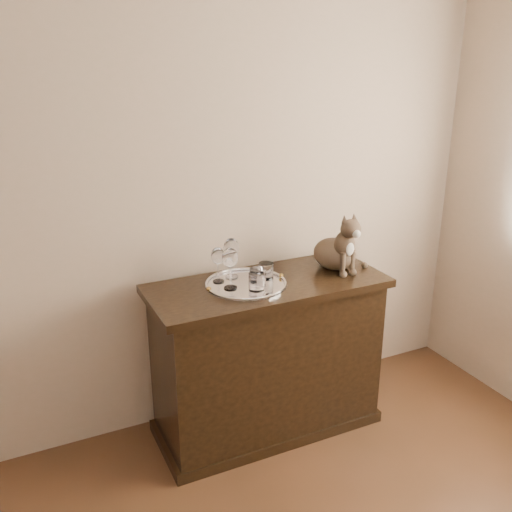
{
  "coord_description": "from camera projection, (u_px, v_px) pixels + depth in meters",
  "views": [
    {
      "loc": [
        -0.58,
        -0.4,
        1.94
      ],
      "look_at": [
        0.54,
        1.95,
        0.99
      ],
      "focal_mm": 40.0,
      "sensor_mm": 36.0,
      "label": 1
    }
  ],
  "objects": [
    {
      "name": "wine_glass_a",
      "position": [
        218.0,
        265.0,
        2.79
      ],
      "size": [
        0.07,
        0.07,
        0.18
      ],
      "primitive_type": null,
      "color": "silver",
      "rests_on": "tray"
    },
    {
      "name": "wine_glass_c",
      "position": [
        230.0,
        268.0,
        2.71
      ],
      "size": [
        0.08,
        0.08,
        0.21
      ],
      "primitive_type": null,
      "color": "silver",
      "rests_on": "tray"
    },
    {
      "name": "wall_back",
      "position": [
        125.0,
        183.0,
        2.68
      ],
      "size": [
        4.0,
        0.1,
        2.7
      ],
      "primitive_type": "cube",
      "color": "tan",
      "rests_on": "ground"
    },
    {
      "name": "tumbler_b",
      "position": [
        256.0,
        282.0,
        2.71
      ],
      "size": [
        0.08,
        0.08,
        0.08
      ],
      "primitive_type": "cylinder",
      "color": "white",
      "rests_on": "tray"
    },
    {
      "name": "tray",
      "position": [
        246.0,
        285.0,
        2.79
      ],
      "size": [
        0.4,
        0.4,
        0.01
      ],
      "primitive_type": "cylinder",
      "color": "silver",
      "rests_on": "sideboard"
    },
    {
      "name": "tumbler_c",
      "position": [
        266.0,
        271.0,
        2.84
      ],
      "size": [
        0.07,
        0.07,
        0.08
      ],
      "primitive_type": "cylinder",
      "color": "silver",
      "rests_on": "tray"
    },
    {
      "name": "wine_glass_b",
      "position": [
        231.0,
        258.0,
        2.84
      ],
      "size": [
        0.08,
        0.08,
        0.21
      ],
      "primitive_type": null,
      "color": "silver",
      "rests_on": "tray"
    },
    {
      "name": "cat",
      "position": [
        335.0,
        239.0,
        2.96
      ],
      "size": [
        0.34,
        0.32,
        0.32
      ],
      "primitive_type": null,
      "rotation": [
        0.0,
        0.0,
        0.05
      ],
      "color": "brown",
      "rests_on": "sideboard"
    },
    {
      "name": "sideboard",
      "position": [
        267.0,
        357.0,
        2.98
      ],
      "size": [
        1.2,
        0.5,
        0.85
      ],
      "primitive_type": null,
      "color": "black",
      "rests_on": "ground"
    },
    {
      "name": "tumbler_a",
      "position": [
        258.0,
        278.0,
        2.75
      ],
      "size": [
        0.08,
        0.08,
        0.09
      ],
      "primitive_type": "cylinder",
      "color": "white",
      "rests_on": "tray"
    }
  ]
}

